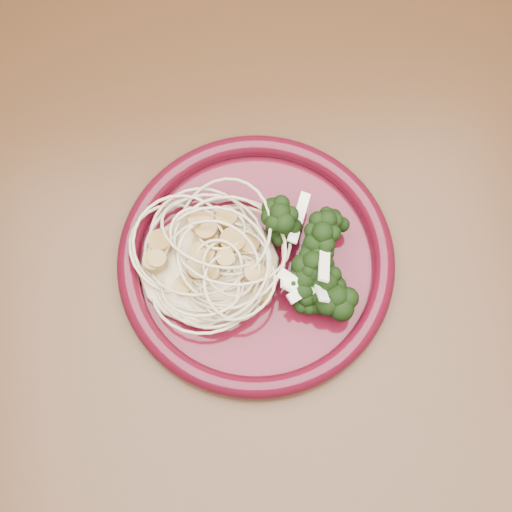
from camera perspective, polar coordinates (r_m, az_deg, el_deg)
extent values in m
plane|color=#55371D|center=(1.38, 2.65, -11.16)|extent=(3.50, 3.50, 0.00)
cube|color=#472814|center=(0.67, 5.37, -1.73)|extent=(1.20, 0.80, 0.04)
cylinder|color=#450A16|center=(0.65, 0.00, -0.52)|extent=(0.25, 0.25, 0.01)
torus|color=#450915|center=(0.64, 0.00, -0.28)|extent=(0.26, 0.26, 0.02)
ellipsoid|color=#CCBB8E|center=(0.63, -3.80, -0.60)|extent=(0.13, 0.11, 0.03)
ellipsoid|color=black|center=(0.63, 4.66, 0.98)|extent=(0.08, 0.13, 0.05)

